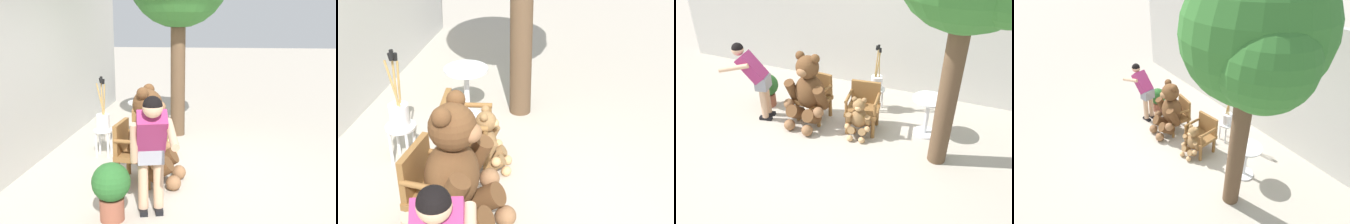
{
  "view_description": "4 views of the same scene",
  "coord_description": "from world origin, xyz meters",
  "views": [
    {
      "loc": [
        -5.34,
        -0.44,
        2.18
      ],
      "look_at": [
        0.31,
        0.24,
        0.83
      ],
      "focal_mm": 40.0,
      "sensor_mm": 36.0,
      "label": 1
    },
    {
      "loc": [
        -3.64,
        -0.63,
        3.1
      ],
      "look_at": [
        0.22,
        0.11,
        0.91
      ],
      "focal_mm": 50.0,
      "sensor_mm": 36.0,
      "label": 2
    },
    {
      "loc": [
        2.11,
        -4.11,
        3.42
      ],
      "look_at": [
        0.36,
        0.02,
        0.65
      ],
      "focal_mm": 35.0,
      "sensor_mm": 36.0,
      "label": 3
    },
    {
      "loc": [
        4.1,
        -2.31,
        3.93
      ],
      "look_at": [
        -0.07,
        0.47,
        0.79
      ],
      "focal_mm": 28.0,
      "sensor_mm": 36.0,
      "label": 4
    }
  ],
  "objects": [
    {
      "name": "round_side_table",
      "position": [
        1.57,
        0.88,
        0.45
      ],
      "size": [
        0.56,
        0.56,
        0.72
      ],
      "color": "silver",
      "rests_on": "ground"
    },
    {
      "name": "ground_plane",
      "position": [
        0.0,
        0.0,
        0.0
      ],
      "size": [
        60.0,
        60.0,
        0.0
      ],
      "primitive_type": "plane",
      "color": "#B2A899"
    },
    {
      "name": "teddy_bear_large",
      "position": [
        -0.5,
        0.38,
        0.67
      ],
      "size": [
        0.83,
        0.81,
        1.38
      ],
      "color": "brown",
      "rests_on": "ground"
    },
    {
      "name": "potted_plant",
      "position": [
        -1.57,
        0.65,
        0.4
      ],
      "size": [
        0.44,
        0.44,
        0.68
      ],
      "color": "brown",
      "rests_on": "ground"
    },
    {
      "name": "back_wall",
      "position": [
        0.0,
        2.4,
        1.4
      ],
      "size": [
        10.0,
        0.16,
        2.8
      ],
      "primitive_type": "cube",
      "color": "beige",
      "rests_on": "ground"
    },
    {
      "name": "patio_tree",
      "position": [
        1.97,
        0.18,
        2.97
      ],
      "size": [
        2.0,
        1.9,
        4.0
      ],
      "color": "brown",
      "rests_on": "ground"
    },
    {
      "name": "teddy_bear_small",
      "position": [
        0.49,
        0.35,
        0.37
      ],
      "size": [
        0.46,
        0.46,
        0.76
      ],
      "color": "olive",
      "rests_on": "ground"
    },
    {
      "name": "wooden_chair_left",
      "position": [
        -0.48,
        0.64,
        0.46
      ],
      "size": [
        0.61,
        0.57,
        0.86
      ],
      "color": "brown",
      "rests_on": "ground"
    },
    {
      "name": "brush_bucket",
      "position": [
        0.49,
        1.35,
        0.64
      ],
      "size": [
        0.22,
        0.22,
        0.89
      ],
      "color": "white",
      "rests_on": "white_stool"
    },
    {
      "name": "person_visitor",
      "position": [
        -1.48,
        0.21,
        0.89
      ],
      "size": [
        0.79,
        0.61,
        1.48
      ],
      "color": "black",
      "rests_on": "ground"
    },
    {
      "name": "white_stool",
      "position": [
        0.49,
        1.35,
        0.36
      ],
      "size": [
        0.34,
        0.34,
        0.46
      ],
      "color": "silver",
      "rests_on": "ground"
    },
    {
      "name": "wooden_chair_right",
      "position": [
        0.48,
        0.64,
        0.46
      ],
      "size": [
        0.63,
        0.59,
        0.86
      ],
      "color": "brown",
      "rests_on": "ground"
    }
  ]
}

